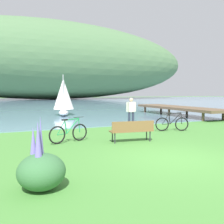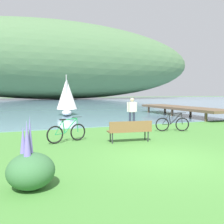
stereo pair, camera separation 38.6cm
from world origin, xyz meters
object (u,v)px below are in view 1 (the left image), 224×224
sailboat_nearest_to_shore (63,96)px  bicycle_beside_path (69,133)px  person_at_shoreline (131,110)px  bicycle_leaning_near_bench (172,123)px  park_bench_near_camera (132,129)px

sailboat_nearest_to_shore → bicycle_beside_path: bearing=-100.8°
bicycle_beside_path → sailboat_nearest_to_shore: size_ratio=0.48×
bicycle_beside_path → person_at_shoreline: 5.44m
sailboat_nearest_to_shore → bicycle_leaning_near_bench: bearing=-72.4°
park_bench_near_camera → bicycle_leaning_near_bench: (3.29, 1.76, -0.12)m
person_at_shoreline → sailboat_nearest_to_shore: bearing=104.4°
person_at_shoreline → bicycle_beside_path: bearing=-145.2°
bicycle_leaning_near_bench → sailboat_nearest_to_shore: size_ratio=0.48×
bicycle_beside_path → sailboat_nearest_to_shore: 11.97m
person_at_shoreline → park_bench_near_camera: bearing=-116.9°
person_at_shoreline → sailboat_nearest_to_shore: size_ratio=0.49×
park_bench_near_camera → bicycle_beside_path: 2.58m
bicycle_leaning_near_bench → bicycle_beside_path: size_ratio=0.99×
park_bench_near_camera → sailboat_nearest_to_shore: bearing=90.8°
person_at_shoreline → sailboat_nearest_to_shore: (-2.21, 8.60, 0.72)m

